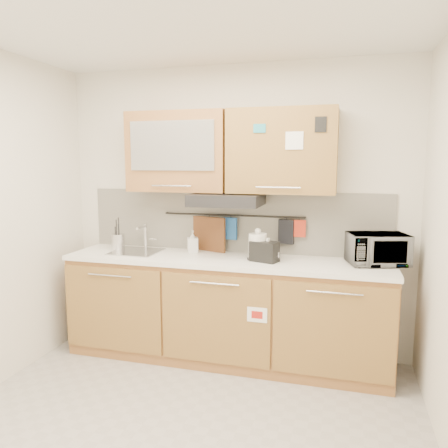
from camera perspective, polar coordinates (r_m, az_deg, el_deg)
The scene contains 19 objects.
floor at distance 3.10m, azimuth -6.41°, elevation -26.12°, with size 3.20×3.20×0.00m, color #9E9993.
ceiling at distance 2.70m, azimuth -7.39°, elevation 26.50°, with size 3.20×3.20×0.00m, color white.
wall_back at distance 4.02m, azimuth 1.31°, elevation 1.79°, with size 3.20×3.20×0.00m, color silver.
base_cabinet at distance 3.93m, azimuth 0.13°, elevation -11.77°, with size 2.80×0.64×0.88m.
countertop at distance 3.79m, azimuth 0.13°, elevation -4.74°, with size 2.82×0.62×0.04m, color white.
backsplash at distance 4.02m, azimuth 1.26°, elevation 0.35°, with size 2.80×0.02×0.56m, color silver.
upper_cabinets at distance 3.82m, azimuth 0.60°, elevation 9.43°, with size 1.82×0.37×0.70m.
range_hood at distance 3.77m, azimuth 0.37°, elevation 3.19°, with size 0.60×0.46×0.10m, color black.
sink at distance 4.10m, azimuth -11.33°, elevation -3.55°, with size 0.42×0.40×0.26m.
utensil_rail at distance 3.97m, azimuth 1.13°, elevation 1.14°, with size 0.02×0.02×1.30m, color black.
utensil_crock at distance 4.22m, azimuth -13.66°, elevation -2.26°, with size 0.15×0.15×0.31m.
kettle at distance 3.70m, azimuth 4.43°, elevation -3.05°, with size 0.20×0.19×0.27m.
toaster at distance 3.65m, azimuth 5.31°, elevation -3.55°, with size 0.25×0.20×0.17m.
microwave at distance 3.74m, azimuth 19.40°, elevation -3.12°, with size 0.45×0.31×0.25m, color #999999.
soap_bottle at distance 4.00m, azimuth -4.11°, elevation -2.29°, with size 0.09×0.09×0.20m, color #999999.
cutting_board at distance 4.06m, azimuth -1.98°, elevation -2.12°, with size 0.35×0.03×0.44m, color brown.
oven_mitt at distance 3.98m, azimuth 0.86°, elevation -0.60°, with size 0.12×0.03×0.20m, color #22559B.
dark_pouch at distance 3.89m, azimuth 8.12°, elevation -1.01°, with size 0.14×0.04×0.22m, color black.
pot_holder at distance 3.87m, azimuth 9.73°, elevation -0.59°, with size 0.12×0.02×0.15m, color #B62C18.
Camera 1 is at (0.98, -2.37, 1.75)m, focal length 35.00 mm.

